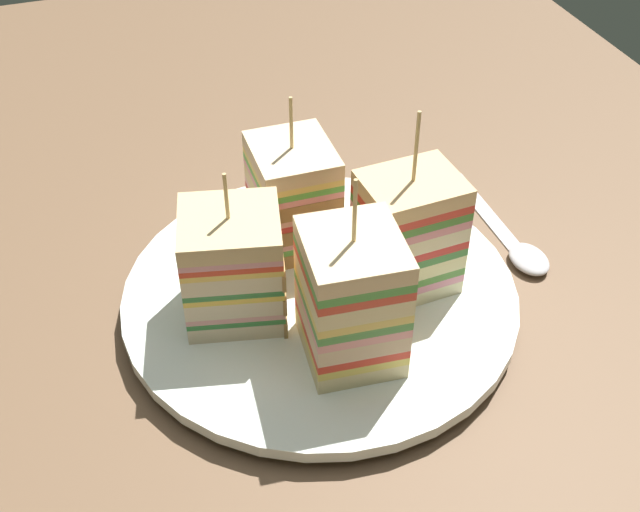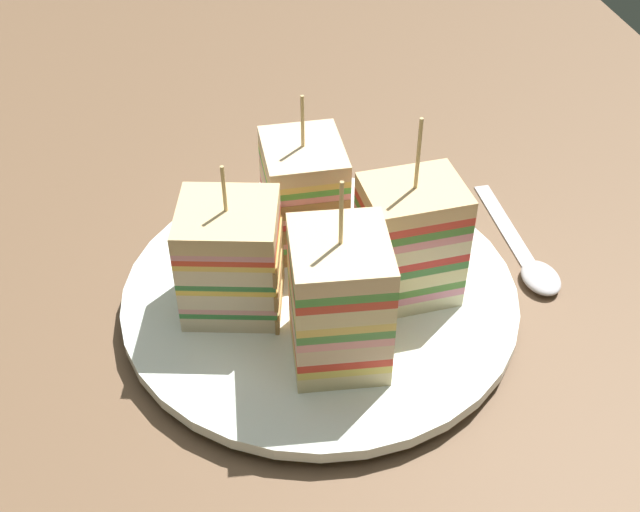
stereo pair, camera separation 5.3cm
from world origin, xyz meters
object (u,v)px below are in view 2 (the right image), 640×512
sandwich_wedge_2 (232,260)px  sandwich_wedge_3 (347,299)px  sandwich_wedge_0 (410,241)px  sandwich_wedge_1 (310,193)px  plate (320,296)px  spoon (531,264)px

sandwich_wedge_2 → sandwich_wedge_3: sandwich_wedge_3 is taller
sandwich_wedge_0 → sandwich_wedge_2: bearing=-8.3°
sandwich_wedge_2 → sandwich_wedge_0: bearing=8.3°
sandwich_wedge_2 → sandwich_wedge_1: bearing=56.5°
plate → sandwich_wedge_2: bearing=92.0°
plate → sandwich_wedge_0: (-1.11, -5.68, 4.85)cm
sandwich_wedge_0 → plate: bearing=-14.8°
sandwich_wedge_3 → plate: bearing=9.9°
plate → sandwich_wedge_0: sandwich_wedge_0 is taller
sandwich_wedge_1 → sandwich_wedge_3: size_ratio=0.89×
plate → sandwich_wedge_0: size_ratio=2.00×
plate → sandwich_wedge_2: sandwich_wedge_2 is taller
plate → sandwich_wedge_3: (-5.77, -0.49, 5.03)cm
sandwich_wedge_1 → spoon: sandwich_wedge_1 is taller
sandwich_wedge_0 → sandwich_wedge_1: (6.87, 5.22, -0.34)cm
sandwich_wedge_1 → sandwich_wedge_2: bearing=-45.7°
sandwich_wedge_3 → sandwich_wedge_0: bearing=-43.1°
sandwich_wedge_1 → spoon: bearing=72.9°
plate → sandwich_wedge_1: sandwich_wedge_1 is taller
plate → spoon: bearing=-86.8°
sandwich_wedge_3 → spoon: size_ratio=0.94×
plate → spoon: 15.86cm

